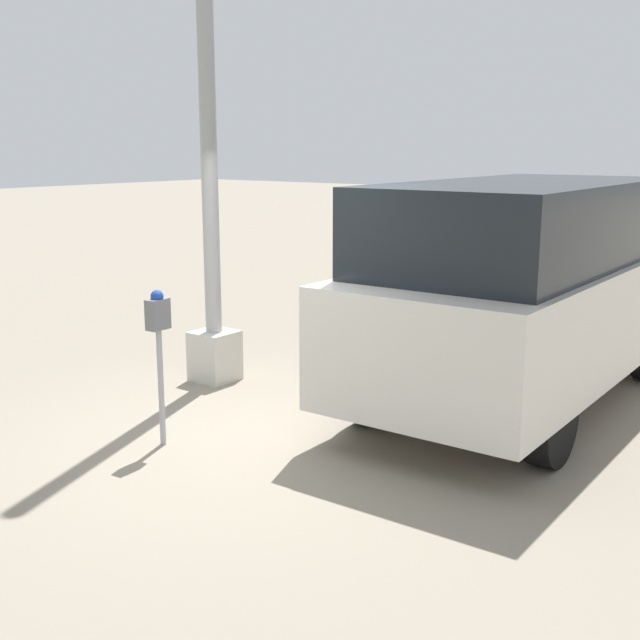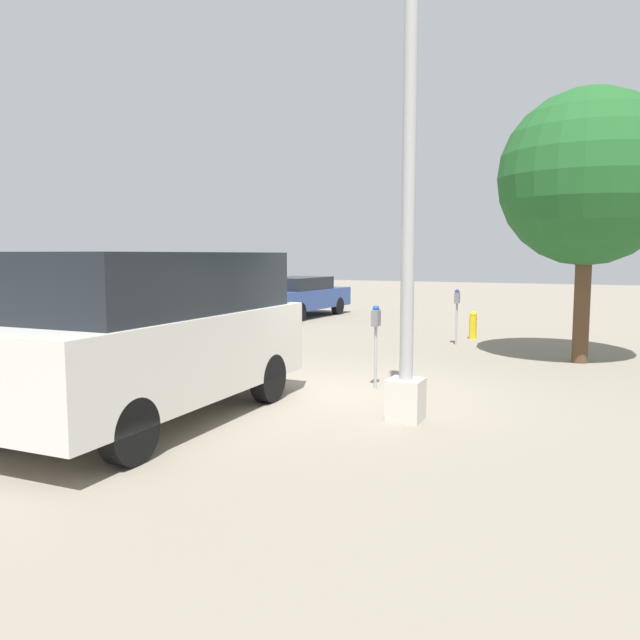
# 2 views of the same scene
# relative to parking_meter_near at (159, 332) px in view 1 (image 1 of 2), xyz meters

# --- Properties ---
(ground_plane) EXTENTS (80.00, 80.00, 0.00)m
(ground_plane) POSITION_rel_parking_meter_near_xyz_m (0.44, -0.41, -1.00)
(ground_plane) COLOR gray
(parking_meter_near) EXTENTS (0.21, 0.12, 1.36)m
(parking_meter_near) POSITION_rel_parking_meter_near_xyz_m (0.00, 0.00, 0.00)
(parking_meter_near) COLOR #9E9EA3
(parking_meter_near) RESTS_ON ground
(lamp_post) EXTENTS (0.44, 0.44, 6.85)m
(lamp_post) POSITION_rel_parking_meter_near_xyz_m (1.68, 1.02, 1.48)
(lamp_post) COLOR beige
(lamp_post) RESTS_ON ground
(parked_van) EXTENTS (4.92, 2.03, 2.20)m
(parked_van) POSITION_rel_parking_meter_near_xyz_m (3.02, -1.96, 0.18)
(parked_van) COLOR beige
(parked_van) RESTS_ON ground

